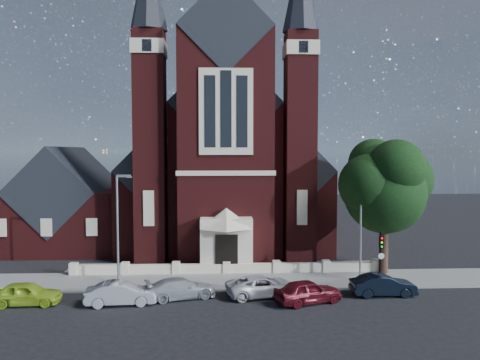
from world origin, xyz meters
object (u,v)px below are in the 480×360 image
object	(u,v)px
car_silver_b	(181,288)
car_white_suv	(263,286)
car_silver_a	(121,293)
parish_hall	(68,208)
traffic_signal	(381,252)
street_tree	(387,187)
car_dark_red	(308,291)
car_lime_van	(26,294)
street_lamp_right	(362,221)
car_navy	(383,285)
street_lamp_left	(119,222)
church	(224,165)

from	to	relation	value
car_silver_b	car_white_suv	xyz separation A→B (m)	(5.48, 0.23, 0.01)
car_silver_a	car_silver_b	bearing A→B (deg)	-78.91
parish_hall	traffic_signal	xyz separation A→B (m)	(27.00, -15.57, -1.43)
parish_hall	car_white_suv	world-z (taller)	parish_hall
street_tree	car_dark_red	xyz separation A→B (m)	(-7.47, -6.51, -6.20)
parish_hall	street_tree	bearing A→B (deg)	-23.26
car_white_suv	car_dark_red	world-z (taller)	car_dark_red
parish_hall	car_lime_van	world-z (taller)	parish_hall
street_lamp_right	car_dark_red	world-z (taller)	street_lamp_right
street_lamp_right	car_silver_a	bearing A→B (deg)	-164.83
car_silver_a	car_navy	bearing A→B (deg)	-92.16
parish_hall	street_tree	size ratio (longest dim) A/B	1.14
car_silver_b	car_white_suv	size ratio (longest dim) A/B	0.94
traffic_signal	car_navy	size ratio (longest dim) A/B	0.91
car_dark_red	car_navy	xyz separation A→B (m)	(5.40, 1.30, -0.04)
street_lamp_left	car_dark_red	xyz separation A→B (m)	(13.04, -4.81, -3.84)
street_lamp_right	car_silver_a	xyz separation A→B (m)	(-16.93, -4.59, -3.86)
street_tree	car_dark_red	distance (m)	11.69
street_tree	car_lime_van	xyz separation A→B (m)	(-25.47, -6.09, -6.22)
street_lamp_left	car_navy	world-z (taller)	street_lamp_left
car_lime_van	car_silver_b	size ratio (longest dim) A/B	0.93
street_lamp_left	street_tree	bearing A→B (deg)	4.76
traffic_signal	car_lime_van	bearing A→B (deg)	-173.29
street_lamp_right	street_lamp_left	bearing A→B (deg)	180.00
car_dark_red	street_tree	bearing A→B (deg)	-68.55
car_lime_van	car_white_suv	bearing A→B (deg)	-87.51
street_tree	car_white_suv	distance (m)	13.00
car_dark_red	car_silver_a	bearing A→B (deg)	69.32
street_lamp_left	street_lamp_right	xyz separation A→B (m)	(18.00, 0.00, 0.00)
street_tree	car_silver_b	distance (m)	17.72
car_lime_van	car_silver_a	distance (m)	6.03
street_lamp_right	car_navy	xyz separation A→B (m)	(0.44, -3.50, -3.88)
church	street_tree	xyz separation A→B (m)	(12.60, -17.23, -1.23)
street_tree	traffic_signal	world-z (taller)	street_tree
street_lamp_right	car_silver_b	size ratio (longest dim) A/B	1.74
car_silver_a	car_silver_b	xyz separation A→B (m)	(3.70, 1.12, -0.06)
parish_hall	car_silver_b	world-z (taller)	parish_hall
church	street_lamp_right	size ratio (longest dim) A/B	4.31
car_silver_b	street_lamp_right	bearing A→B (deg)	-91.23
car_silver_a	car_dark_red	bearing A→B (deg)	-96.77
car_dark_red	street_lamp_left	bearing A→B (deg)	50.11
street_tree	traffic_signal	distance (m)	5.70
church	car_dark_red	bearing A→B (deg)	-77.81
street_tree	traffic_signal	bearing A→B (deg)	-115.95
street_tree	car_silver_a	distance (m)	21.36
car_dark_red	street_lamp_right	bearing A→B (deg)	-65.56
parish_hall	car_navy	world-z (taller)	parish_hall
street_lamp_right	car_silver_b	bearing A→B (deg)	-165.30
street_tree	car_dark_red	world-z (taller)	street_tree
church	car_navy	bearing A→B (deg)	-64.87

